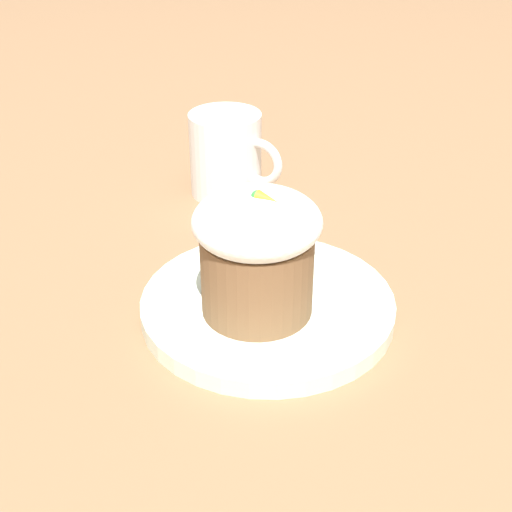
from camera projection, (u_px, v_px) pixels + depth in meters
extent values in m
plane|color=#846042|center=(268.00, 313.00, 0.61)|extent=(4.00, 4.00, 0.00)
cylinder|color=silver|center=(268.00, 306.00, 0.61)|extent=(0.22, 0.22, 0.02)
cylinder|color=brown|center=(256.00, 273.00, 0.57)|extent=(0.09, 0.09, 0.07)
ellipsoid|color=white|center=(256.00, 221.00, 0.55)|extent=(0.10, 0.10, 0.05)
cone|color=orange|center=(267.00, 199.00, 0.53)|extent=(0.02, 0.01, 0.01)
sphere|color=green|center=(257.00, 196.00, 0.54)|extent=(0.01, 0.01, 0.01)
cube|color=silver|center=(299.00, 271.00, 0.64)|extent=(0.02, 0.09, 0.00)
ellipsoid|color=silver|center=(270.00, 303.00, 0.59)|extent=(0.03, 0.04, 0.01)
cylinder|color=white|center=(226.00, 154.00, 0.79)|extent=(0.08, 0.08, 0.09)
torus|color=white|center=(260.00, 162.00, 0.77)|extent=(0.05, 0.01, 0.05)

